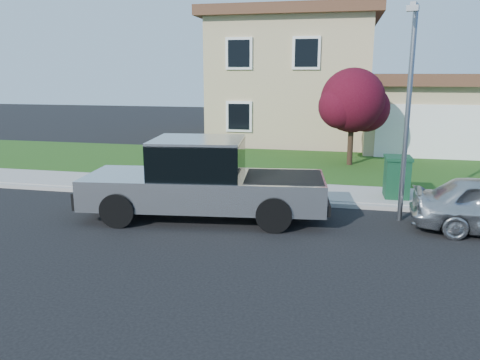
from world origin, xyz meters
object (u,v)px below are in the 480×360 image
ornamental_tree (354,103)px  street_lamp (408,103)px  woman (178,173)px  trash_bin (397,177)px  pickup_truck (204,181)px

ornamental_tree → street_lamp: street_lamp is taller
woman → street_lamp: (6.18, -0.63, 2.15)m
woman → street_lamp: bearing=157.8°
trash_bin → street_lamp: (-0.09, -1.87, 2.24)m
pickup_truck → street_lamp: size_ratio=1.24×
woman → ornamental_tree: bearing=-145.1°
pickup_truck → street_lamp: 5.43m
woman → trash_bin: 6.39m
pickup_truck → woman: (-1.20, 1.38, -0.12)m
ornamental_tree → street_lamp: 7.02m
street_lamp → trash_bin: bearing=102.0°
trash_bin → ornamental_tree: bearing=101.9°
ornamental_tree → trash_bin: 5.48m
pickup_truck → woman: pickup_truck is taller
woman → trash_bin: bearing=174.8°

